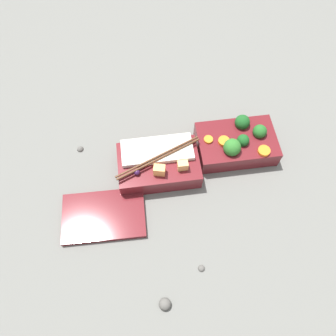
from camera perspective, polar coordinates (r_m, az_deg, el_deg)
The scene contains 7 objects.
ground_plane at distance 0.85m, azimuth 5.03°, elevation 1.08°, with size 3.00×3.00×0.00m, color slate.
bento_tray_vegetable at distance 0.85m, azimuth 11.88°, elevation 4.28°, with size 0.20×0.13×0.08m.
bento_tray_rice at distance 0.81m, azimuth -1.63°, elevation 0.71°, with size 0.21×0.12×0.08m.
bento_lid at distance 0.79m, azimuth -11.12°, elevation -8.14°, with size 0.19×0.12×0.01m, color maroon.
pebble_0 at distance 0.89m, azimuth -15.07°, elevation 3.28°, with size 0.02×0.02×0.02m, color #595651.
pebble_1 at distance 0.75m, azimuth 5.86°, elevation -16.96°, with size 0.02×0.02×0.02m, color #595651.
pebble_2 at distance 0.74m, azimuth -0.54°, elevation -22.61°, with size 0.03×0.03×0.03m, color #595651.
Camera 1 is at (0.13, 0.39, 0.74)m, focal length 35.00 mm.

